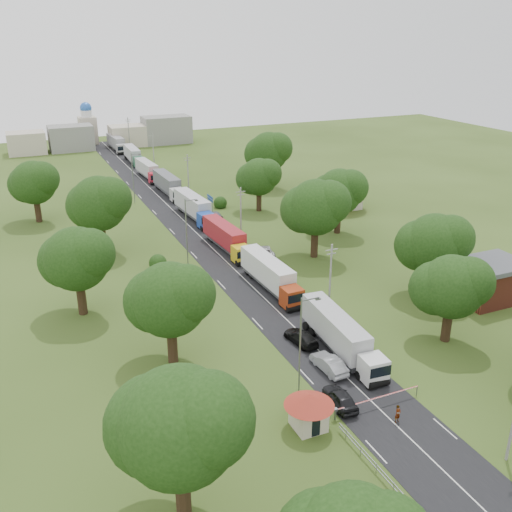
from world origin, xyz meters
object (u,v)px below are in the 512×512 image
car_lane_mid (329,364)px  pedestrian_near (398,414)px  car_lane_front (340,398)px  guard_booth (309,407)px  info_sign (210,201)px  truck_0 (340,334)px  boom_barrier (365,402)px

car_lane_mid → pedestrian_near: 9.63m
car_lane_front → car_lane_mid: car_lane_mid is taller
guard_booth → car_lane_mid: guard_booth is taller
info_sign → truck_0: info_sign is taller
truck_0 → info_sign: bearing=86.2°
guard_booth → car_lane_mid: 9.45m
boom_barrier → guard_booth: size_ratio=2.10×
info_sign → pedestrian_near: bearing=-94.4°
boom_barrier → info_sign: info_sign is taller
car_lane_mid → pedestrian_near: (1.35, -9.53, 0.04)m
info_sign → pedestrian_near: info_sign is taller
boom_barrier → car_lane_mid: car_lane_mid is taller
guard_booth → car_lane_front: 4.70m
guard_booth → car_lane_mid: bearing=48.5°
car_lane_front → info_sign: bearing=-93.7°
boom_barrier → car_lane_front: (-1.64, 1.61, -0.11)m
truck_0 → car_lane_mid: (-2.88, -2.70, -1.32)m
guard_booth → pedestrian_near: bearing=-18.5°
boom_barrier → car_lane_front: size_ratio=2.00×
boom_barrier → truck_0: (3.24, 9.70, 1.24)m
truck_0 → car_lane_front: 9.54m
pedestrian_near → truck_0: bearing=69.3°
info_sign → pedestrian_near: size_ratio=2.43×
boom_barrier → guard_booth: 5.98m
info_sign → car_lane_mid: bearing=-96.7°
car_lane_front → car_lane_mid: 5.75m
boom_barrier → guard_booth: (-5.84, -0.00, 1.27)m
pedestrian_near → info_sign: bearing=72.0°
guard_booth → car_lane_front: size_ratio=0.95×
pedestrian_near → guard_booth: bearing=148.0°
pedestrian_near → boom_barrier: bearing=110.4°
guard_booth → truck_0: bearing=46.9°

